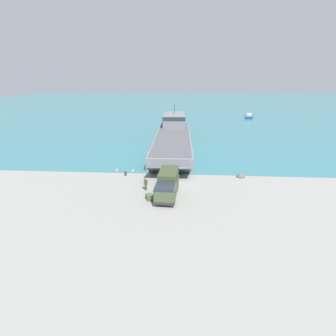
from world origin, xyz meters
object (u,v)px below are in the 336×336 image
soldier_on_ramp (146,183)px  mooring_bollard (126,173)px  cargo_crate (149,197)px  moored_boat_a (249,117)px  landing_craft (173,134)px  military_truck (167,184)px

soldier_on_ramp → mooring_bollard: size_ratio=2.32×
mooring_bollard → cargo_crate: mooring_bollard is taller
soldier_on_ramp → moored_boat_a: bearing=-14.9°
landing_craft → cargo_crate: size_ratio=42.15×
soldier_on_ramp → moored_boat_a: size_ratio=0.29×
landing_craft → military_truck: 28.02m
moored_boat_a → landing_craft: bearing=70.6°
military_truck → mooring_bollard: military_truck is taller
moored_boat_a → cargo_crate: bearing=83.2°
landing_craft → military_truck: landing_craft is taller
landing_craft → moored_boat_a: (25.22, 36.36, -1.30)m
military_truck → cargo_crate: bearing=-53.1°
landing_craft → cargo_crate: (-1.63, -29.48, -1.45)m
soldier_on_ramp → mooring_bollard: (-3.87, 5.16, -0.61)m
cargo_crate → landing_craft: bearing=86.8°
soldier_on_ramp → cargo_crate: (0.83, -2.78, -0.64)m
soldier_on_ramp → cargo_crate: size_ratio=1.96×
moored_boat_a → mooring_bollard: (-31.56, -57.90, -0.12)m
mooring_bollard → landing_craft: bearing=73.6°
mooring_bollard → military_truck: bearing=-43.3°
mooring_bollard → cargo_crate: (4.70, -7.94, -0.03)m
landing_craft → moored_boat_a: bearing=54.3°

